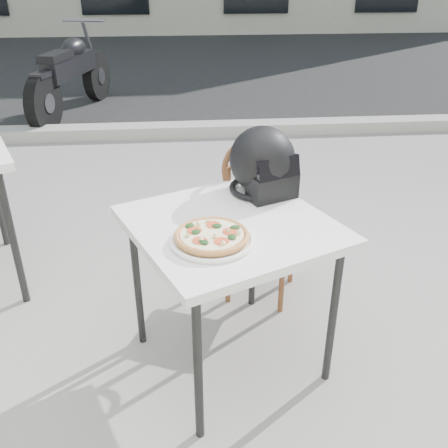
{
  "coord_description": "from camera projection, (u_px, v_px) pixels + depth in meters",
  "views": [
    {
      "loc": [
        -0.28,
        -2.2,
        1.66
      ],
      "look_at": [
        -0.13,
        -0.53,
        0.78
      ],
      "focal_mm": 40.0,
      "sensor_mm": 36.0,
      "label": 1
    }
  ],
  "objects": [
    {
      "name": "ground",
      "position": [
        239.0,
        303.0,
        2.73
      ],
      "size": [
        80.0,
        80.0,
        0.0
      ],
      "primitive_type": "plane",
      "color": "gray",
      "rests_on": "ground"
    },
    {
      "name": "street_asphalt",
      "position": [
        193.0,
        65.0,
        8.89
      ],
      "size": [
        30.0,
        8.0,
        0.0
      ],
      "primitive_type": "cube",
      "color": "black",
      "rests_on": "ground"
    },
    {
      "name": "curb",
      "position": [
        206.0,
        129.0,
        5.34
      ],
      "size": [
        30.0,
        0.25,
        0.12
      ],
      "primitive_type": "cube",
      "color": "gray",
      "rests_on": "ground"
    },
    {
      "name": "cafe_table_main",
      "position": [
        231.0,
        236.0,
        2.05
      ],
      "size": [
        1.01,
        1.01,
        0.73
      ],
      "rotation": [
        0.0,
        0.0,
        0.42
      ],
      "color": "white",
      "rests_on": "ground"
    },
    {
      "name": "plate",
      "position": [
        212.0,
        240.0,
        1.86
      ],
      "size": [
        0.4,
        0.4,
        0.02
      ],
      "rotation": [
        0.0,
        0.0,
        -0.29
      ],
      "color": "white",
      "rests_on": "cafe_table_main"
    },
    {
      "name": "pizza",
      "position": [
        212.0,
        235.0,
        1.85
      ],
      "size": [
        0.3,
        0.3,
        0.03
      ],
      "rotation": [
        0.0,
        0.0,
        -0.06
      ],
      "color": "#CB894A",
      "rests_on": "plate"
    },
    {
      "name": "helmet",
      "position": [
        263.0,
        164.0,
        2.22
      ],
      "size": [
        0.39,
        0.39,
        0.3
      ],
      "rotation": [
        0.0,
        0.0,
        0.39
      ],
      "color": "black",
      "rests_on": "cafe_table_main"
    },
    {
      "name": "cafe_chair_main",
      "position": [
        260.0,
        213.0,
        2.53
      ],
      "size": [
        0.48,
        0.48,
        0.95
      ],
      "rotation": [
        0.0,
        0.0,
        2.75
      ],
      "color": "brown",
      "rests_on": "ground"
    },
    {
      "name": "motorcycle",
      "position": [
        72.0,
        76.0,
        5.89
      ],
      "size": [
        0.72,
        2.03,
        1.03
      ],
      "rotation": [
        0.0,
        0.0,
        -0.26
      ],
      "color": "black",
      "rests_on": "street_asphalt"
    }
  ]
}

